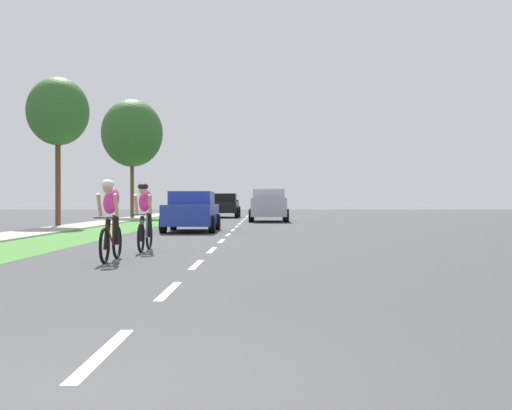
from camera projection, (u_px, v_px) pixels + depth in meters
The scene contains 11 objects.
ground_plane at pixel (230, 233), 23.83m from camera, with size 120.00×120.00×0.00m, color #424244.
grass_verge at pixel (96, 233), 23.89m from camera, with size 2.52×70.00×0.01m, color #478438.
sidewalk_concrete at pixel (35, 233), 23.92m from camera, with size 1.92×70.00×0.10m, color #9E998E.
lane_markings_center at pixel (235, 228), 27.83m from camera, with size 0.12×54.30×0.01m.
cyclist_lead at pixel (111, 220), 12.68m from camera, with size 0.42×1.72×1.58m.
cyclist_trailing at pixel (145, 216), 15.23m from camera, with size 0.42×1.72×1.58m.
sedan_blue at pixel (192, 211), 24.94m from camera, with size 1.98×4.30×1.52m.
suv_silver at pixel (269, 204), 36.60m from camera, with size 2.15×4.70×1.79m.
pickup_black at pixel (223, 205), 45.19m from camera, with size 2.22×5.10×1.64m.
street_tree_near at pixel (58, 112), 29.54m from camera, with size 2.78×2.78×6.72m.
street_tree_far at pixel (132, 133), 43.44m from camera, with size 4.04×4.04×7.85m.
Camera 1 is at (1.25, -3.81, 1.19)m, focal length 46.14 mm.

